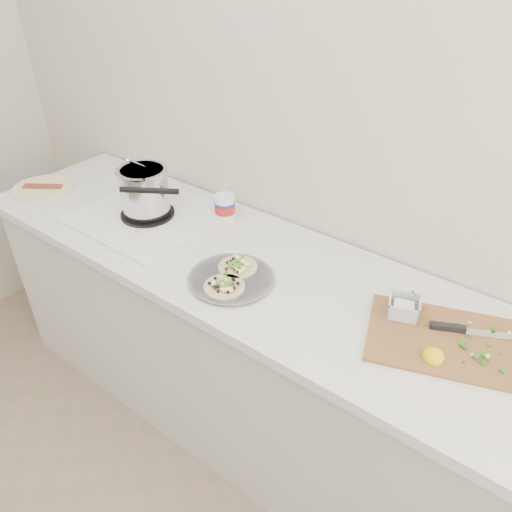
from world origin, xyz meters
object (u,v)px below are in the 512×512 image
Objects in this scene: cutboard at (442,334)px; bacon_plate at (43,188)px; taco_plate at (231,276)px; stove at (146,199)px; tub at (225,204)px.

bacon_plate is (-1.79, -0.15, -0.01)m from cutboard.
cutboard is at bearing 4.81° from bacon_plate.
bacon_plate is (-1.12, 0.01, -0.01)m from taco_plate.
stove is 1.22m from cutboard.
cutboard is 1.80m from bacon_plate.
tub is at bearing 132.90° from taco_plate.
stove reaches higher than cutboard.
bacon_plate is at bearing 164.81° from cutboard.
stove is 0.59m from bacon_plate.
stove is 0.56m from taco_plate.
taco_plate is 0.58× the size of cutboard.
taco_plate is at bearing -12.56° from stove.
taco_plate is at bearing -0.31° from bacon_plate.
tub is 0.71× the size of bacon_plate.
tub reaches higher than taco_plate.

